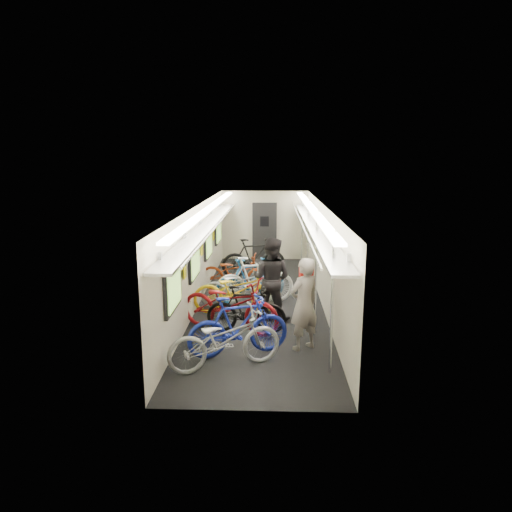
# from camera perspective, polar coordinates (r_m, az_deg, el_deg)

# --- Properties ---
(train_car_shell) EXTENTS (10.00, 10.00, 10.00)m
(train_car_shell) POSITION_cam_1_polar(r_m,az_deg,el_deg) (11.69, -1.09, 3.10)
(train_car_shell) COLOR black
(train_car_shell) RESTS_ON ground
(bicycle_0) EXTENTS (2.07, 1.38, 1.03)m
(bicycle_0) POSITION_cam_1_polar(r_m,az_deg,el_deg) (7.78, -3.93, -10.35)
(bicycle_0) COLOR #9FA0A4
(bicycle_0) RESTS_ON ground
(bicycle_1) EXTENTS (1.93, 1.09, 1.11)m
(bicycle_1) POSITION_cam_1_polar(r_m,az_deg,el_deg) (8.23, -2.22, -8.72)
(bicycle_1) COLOR #1A2AA1
(bicycle_1) RESTS_ON ground
(bicycle_2) EXTENTS (2.29, 1.51, 1.14)m
(bicycle_2) POSITION_cam_1_polar(r_m,az_deg,el_deg) (9.35, -3.31, -6.07)
(bicycle_2) COLOR maroon
(bicycle_2) RESTS_ON ground
(bicycle_3) EXTENTS (1.67, 0.59, 0.98)m
(bicycle_3) POSITION_cam_1_polar(r_m,az_deg,el_deg) (9.28, -1.24, -6.70)
(bicycle_3) COLOR black
(bicycle_3) RESTS_ON ground
(bicycle_4) EXTENTS (2.07, 0.92, 1.05)m
(bicycle_4) POSITION_cam_1_polar(r_m,az_deg,el_deg) (10.48, -2.39, -4.31)
(bicycle_4) COLOR gold
(bicycle_4) RESTS_ON ground
(bicycle_5) EXTENTS (2.02, 0.96, 1.17)m
(bicycle_5) POSITION_cam_1_polar(r_m,az_deg,el_deg) (11.14, -0.17, -2.99)
(bicycle_5) COLOR white
(bicycle_5) RESTS_ON ground
(bicycle_6) EXTENTS (1.95, 1.11, 0.97)m
(bicycle_6) POSITION_cam_1_polar(r_m,az_deg,el_deg) (11.01, -2.16, -3.72)
(bicycle_6) COLOR #A9A9AE
(bicycle_6) RESTS_ON ground
(bicycle_7) EXTENTS (1.88, 1.23, 1.10)m
(bicycle_7) POSITION_cam_1_polar(r_m,az_deg,el_deg) (11.25, -0.66, -3.03)
(bicycle_7) COLOR #1B5CA3
(bicycle_7) RESTS_ON ground
(bicycle_8) EXTENTS (1.97, 0.89, 1.00)m
(bicycle_8) POSITION_cam_1_polar(r_m,az_deg,el_deg) (12.21, -2.63, -2.06)
(bicycle_8) COLOR maroon
(bicycle_8) RESTS_ON ground
(bicycle_9) EXTENTS (2.02, 1.03, 1.17)m
(bicycle_9) POSITION_cam_1_polar(r_m,az_deg,el_deg) (13.60, -0.25, -0.22)
(bicycle_9) COLOR black
(bicycle_9) RESTS_ON ground
(passenger_near) EXTENTS (0.76, 0.71, 1.74)m
(passenger_near) POSITION_cam_1_polar(r_m,az_deg,el_deg) (8.45, 6.01, -5.99)
(passenger_near) COLOR gray
(passenger_near) RESTS_ON ground
(passenger_mid) EXTENTS (1.07, 0.96, 1.83)m
(passenger_mid) POSITION_cam_1_polar(r_m,az_deg,el_deg) (9.95, 1.90, -2.87)
(passenger_mid) COLOR black
(passenger_mid) RESTS_ON ground
(backpack) EXTENTS (0.28, 0.19, 0.38)m
(backpack) POSITION_cam_1_polar(r_m,az_deg,el_deg) (8.86, 6.31, -2.37)
(backpack) COLOR red
(backpack) RESTS_ON passenger_near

